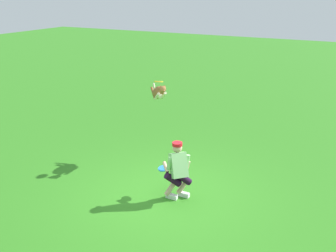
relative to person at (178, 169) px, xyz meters
name	(u,v)px	position (x,y,z in m)	size (l,w,h in m)	color
ground_plane	(165,197)	(0.26, 0.10, -0.70)	(60.00, 60.00, 0.00)	#328020
person	(178,169)	(0.00, 0.00, 0.00)	(0.71, 0.57, 1.29)	silver
dog	(159,93)	(1.43, -1.76, 1.12)	(0.75, 0.73, 0.57)	brown
frisbee_flying	(159,82)	(1.33, -1.58, 1.46)	(0.23, 0.23, 0.02)	yellow
frisbee_held	(163,168)	(0.38, -0.04, -0.09)	(0.24, 0.24, 0.02)	#2F8EE6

